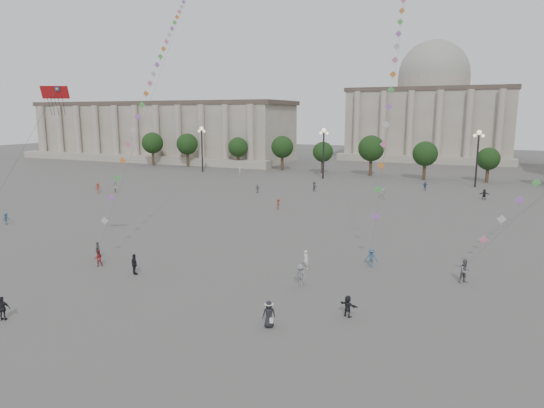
% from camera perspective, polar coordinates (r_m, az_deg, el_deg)
% --- Properties ---
extents(ground, '(360.00, 360.00, 0.00)m').
position_cam_1_polar(ground, '(35.36, -6.38, -12.07)').
color(ground, '#504E4C').
rests_on(ground, ground).
extents(hall_west, '(84.00, 26.22, 17.20)m').
position_cam_1_polar(hall_west, '(152.68, -13.10, 8.35)').
color(hall_west, gray).
rests_on(hall_west, ground).
extents(hall_central, '(48.30, 34.30, 35.50)m').
position_cam_1_polar(hall_central, '(158.18, 18.21, 10.27)').
color(hall_central, gray).
rests_on(hall_central, ground).
extents(tree_row, '(137.12, 5.12, 8.00)m').
position_cam_1_polar(tree_row, '(107.69, 15.06, 5.84)').
color(tree_row, '#36241B').
rests_on(tree_row, ground).
extents(lamp_post_far_west, '(2.00, 0.90, 10.65)m').
position_cam_1_polar(lamp_post_far_west, '(116.03, -8.26, 7.37)').
color(lamp_post_far_west, '#262628').
rests_on(lamp_post_far_west, ground).
extents(lamp_post_mid_west, '(2.00, 0.90, 10.65)m').
position_cam_1_polar(lamp_post_mid_west, '(103.26, 6.10, 7.04)').
color(lamp_post_mid_west, '#262628').
rests_on(lamp_post_mid_west, ground).
extents(lamp_post_mid_east, '(2.00, 0.90, 10.65)m').
position_cam_1_polar(lamp_post_mid_east, '(98.29, 23.07, 6.09)').
color(lamp_post_mid_east, '#262628').
rests_on(lamp_post_mid_east, ground).
extents(person_crowd_0, '(1.00, 0.55, 1.62)m').
position_cam_1_polar(person_crowd_0, '(91.33, 17.54, 2.03)').
color(person_crowd_0, '#344775').
rests_on(person_crowd_0, ground).
extents(person_crowd_1, '(0.93, 1.04, 1.78)m').
position_cam_1_polar(person_crowd_1, '(89.61, -17.91, 1.91)').
color(person_crowd_1, '#AEAEAA').
rests_on(person_crowd_1, ground).
extents(person_crowd_2, '(1.25, 1.30, 1.78)m').
position_cam_1_polar(person_crowd_2, '(89.60, -19.79, 1.79)').
color(person_crowd_2, '#983E29').
rests_on(person_crowd_2, ground).
extents(person_crowd_3, '(1.47, 0.89, 1.51)m').
position_cam_1_polar(person_crowd_3, '(33.90, 8.91, -11.78)').
color(person_crowd_3, '#222328').
rests_on(person_crowd_3, ground).
extents(person_crowd_4, '(1.39, 1.18, 1.50)m').
position_cam_1_polar(person_crowd_4, '(81.53, 12.88, 1.24)').
color(person_crowd_4, silver).
rests_on(person_crowd_4, ground).
extents(person_crowd_5, '(0.62, 1.00, 1.48)m').
position_cam_1_polar(person_crowd_5, '(68.81, -28.81, -1.51)').
color(person_crowd_5, '#30506E').
rests_on(person_crowd_5, ground).
extents(person_crowd_6, '(1.31, 0.97, 1.81)m').
position_cam_1_polar(person_crowd_6, '(39.06, 3.34, -8.38)').
color(person_crowd_6, slate).
rests_on(person_crowd_6, ground).
extents(person_crowd_9, '(1.63, 0.74, 1.69)m').
position_cam_1_polar(person_crowd_9, '(84.98, 23.70, 1.05)').
color(person_crowd_9, black).
rests_on(person_crowd_9, ground).
extents(person_crowd_10, '(0.64, 0.76, 1.76)m').
position_cam_1_polar(person_crowd_10, '(109.35, -3.81, 3.87)').
color(person_crowd_10, silver).
rests_on(person_crowd_10, ground).
extents(person_crowd_12, '(1.44, 1.54, 1.72)m').
position_cam_1_polar(person_crowd_12, '(86.64, 5.00, 2.08)').
color(person_crowd_12, slate).
rests_on(person_crowd_12, ground).
extents(person_crowd_13, '(0.74, 0.64, 1.71)m').
position_cam_1_polar(person_crowd_13, '(43.36, 4.01, -6.52)').
color(person_crowd_13, silver).
rests_on(person_crowd_13, ground).
extents(person_crowd_16, '(0.93, 0.56, 1.49)m').
position_cam_1_polar(person_crowd_16, '(84.60, -1.72, 1.83)').
color(person_crowd_16, slate).
rests_on(person_crowd_16, ground).
extents(person_crowd_17, '(0.76, 1.13, 1.62)m').
position_cam_1_polar(person_crowd_17, '(69.56, 0.76, -0.01)').
color(person_crowd_17, brown).
rests_on(person_crowd_17, ground).
extents(tourist_1, '(1.14, 0.89, 1.81)m').
position_cam_1_polar(tourist_1, '(43.34, -15.88, -6.85)').
color(tourist_1, black).
rests_on(tourist_1, ground).
extents(tourist_3, '(0.86, 1.04, 1.66)m').
position_cam_1_polar(tourist_3, '(49.07, -19.82, -5.13)').
color(tourist_3, slate).
rests_on(tourist_3, ground).
extents(tourist_4, '(1.04, 0.79, 1.65)m').
position_cam_1_polar(tourist_4, '(37.53, -29.11, -10.69)').
color(tourist_4, black).
rests_on(tourist_4, ground).
extents(kite_flyer_0, '(0.91, 0.91, 1.49)m').
position_cam_1_polar(kite_flyer_0, '(46.74, -19.75, -6.00)').
color(kite_flyer_0, maroon).
rests_on(kite_flyer_0, ground).
extents(kite_flyer_1, '(1.16, 0.75, 1.69)m').
position_cam_1_polar(kite_flyer_1, '(44.65, 11.60, -6.22)').
color(kite_flyer_1, '#355477').
rests_on(kite_flyer_1, ground).
extents(kite_flyer_2, '(1.20, 1.16, 1.94)m').
position_cam_1_polar(kite_flyer_2, '(42.75, 21.76, -7.36)').
color(kite_flyer_2, slate).
rests_on(kite_flyer_2, ground).
extents(hat_person, '(1.02, 0.96, 1.75)m').
position_cam_1_polar(hat_person, '(31.94, -0.36, -12.78)').
color(hat_person, black).
rests_on(hat_person, ground).
extents(dragon_kite, '(2.18, 6.04, 17.31)m').
position_cam_1_polar(dragon_kite, '(44.62, -24.19, 10.87)').
color(dragon_kite, '#AF1216').
rests_on(dragon_kite, ground).
extents(kite_train_west, '(20.76, 46.53, 62.91)m').
position_cam_1_polar(kite_train_west, '(71.41, -12.99, 16.06)').
color(kite_train_west, '#3F3F3F').
rests_on(kite_train_west, ground).
extents(kite_train_mid, '(5.09, 44.49, 64.24)m').
position_cam_1_polar(kite_train_mid, '(67.84, 15.07, 20.99)').
color(kite_train_mid, '#3F3F3F').
rests_on(kite_train_mid, ground).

